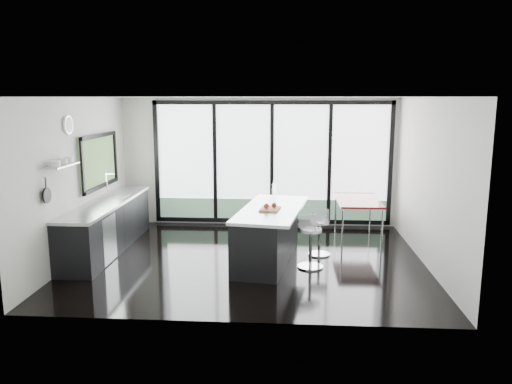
# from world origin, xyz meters

# --- Properties ---
(floor) EXTENTS (6.00, 5.00, 0.00)m
(floor) POSITION_xyz_m (0.00, 0.00, 0.00)
(floor) COLOR black
(floor) RESTS_ON ground
(ceiling) EXTENTS (6.00, 5.00, 0.00)m
(ceiling) POSITION_xyz_m (0.00, 0.00, 2.80)
(ceiling) COLOR white
(ceiling) RESTS_ON wall_back
(wall_back) EXTENTS (6.00, 0.09, 2.80)m
(wall_back) POSITION_xyz_m (0.27, 2.47, 1.27)
(wall_back) COLOR beige
(wall_back) RESTS_ON ground
(wall_front) EXTENTS (6.00, 0.00, 2.80)m
(wall_front) POSITION_xyz_m (0.00, -2.50, 1.40)
(wall_front) COLOR beige
(wall_front) RESTS_ON ground
(wall_left) EXTENTS (0.26, 5.00, 2.80)m
(wall_left) POSITION_xyz_m (-2.97, 0.27, 1.56)
(wall_left) COLOR beige
(wall_left) RESTS_ON ground
(wall_right) EXTENTS (0.00, 5.00, 2.80)m
(wall_right) POSITION_xyz_m (3.00, 0.00, 1.40)
(wall_right) COLOR beige
(wall_right) RESTS_ON ground
(counter_cabinets) EXTENTS (0.69, 3.24, 1.36)m
(counter_cabinets) POSITION_xyz_m (-2.67, 0.40, 0.46)
(counter_cabinets) COLOR black
(counter_cabinets) RESTS_ON floor
(island) EXTENTS (1.30, 2.42, 1.22)m
(island) POSITION_xyz_m (0.32, -0.02, 0.48)
(island) COLOR black
(island) RESTS_ON floor
(bar_stool_near) EXTENTS (0.56, 0.56, 0.67)m
(bar_stool_near) POSITION_xyz_m (1.05, -0.35, 0.34)
(bar_stool_near) COLOR silver
(bar_stool_near) RESTS_ON floor
(bar_stool_far) EXTENTS (0.46, 0.46, 0.63)m
(bar_stool_far) POSITION_xyz_m (1.24, 0.35, 0.32)
(bar_stool_far) COLOR silver
(bar_stool_far) RESTS_ON floor
(red_table) EXTENTS (0.85, 1.47, 0.79)m
(red_table) POSITION_xyz_m (2.07, 1.57, 0.39)
(red_table) COLOR maroon
(red_table) RESTS_ON floor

